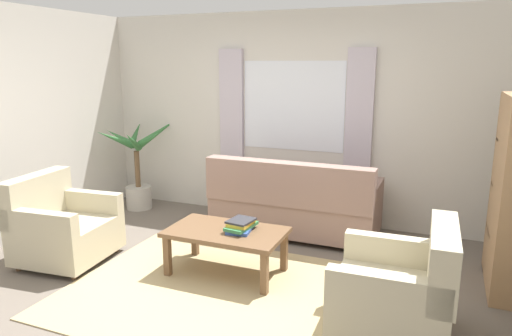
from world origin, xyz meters
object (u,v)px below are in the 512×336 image
at_px(book_stack_on_table, 241,225).
at_px(bookshelf, 509,204).
at_px(coffee_table, 226,236).
at_px(couch, 293,205).
at_px(armchair_right, 400,292).
at_px(potted_plant, 138,169).
at_px(armchair_left, 61,227).

bearing_deg(book_stack_on_table, bookshelf, 16.34).
relative_size(coffee_table, book_stack_on_table, 3.09).
bearing_deg(book_stack_on_table, couch, 83.41).
relative_size(armchair_right, coffee_table, 0.80).
bearing_deg(potted_plant, armchair_right, -27.23).
xyz_separation_m(couch, book_stack_on_table, (-0.14, -1.18, 0.12)).
relative_size(couch, potted_plant, 1.51).
bearing_deg(couch, potted_plant, -4.46).
distance_m(couch, coffee_table, 1.25).
bearing_deg(potted_plant, bookshelf, -8.98).
bearing_deg(bookshelf, book_stack_on_table, 106.34).
height_order(coffee_table, bookshelf, bookshelf).
xyz_separation_m(armchair_left, potted_plant, (-0.34, 1.75, 0.20)).
distance_m(couch, potted_plant, 2.30).
relative_size(book_stack_on_table, bookshelf, 0.21).
distance_m(armchair_right, bookshelf, 1.47).
bearing_deg(armchair_left, couch, -56.38).
distance_m(armchair_right, book_stack_on_table, 1.58).
bearing_deg(bookshelf, armchair_right, 146.67).
xyz_separation_m(couch, coffee_table, (-0.27, -1.22, 0.01)).
distance_m(armchair_left, coffee_table, 1.72).
relative_size(coffee_table, bookshelf, 0.64).
distance_m(couch, armchair_left, 2.51).
bearing_deg(armchair_left, coffee_table, -83.44).
relative_size(armchair_left, coffee_table, 0.83).
xyz_separation_m(coffee_table, potted_plant, (-2.02, 1.40, 0.18)).
bearing_deg(bookshelf, coffee_table, 106.35).
bearing_deg(armchair_right, coffee_table, -107.69).
relative_size(couch, armchair_right, 2.16).
xyz_separation_m(armchair_right, book_stack_on_table, (-1.49, 0.51, 0.14)).
relative_size(armchair_right, bookshelf, 0.51).
xyz_separation_m(book_stack_on_table, bookshelf, (2.26, 0.66, 0.29)).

